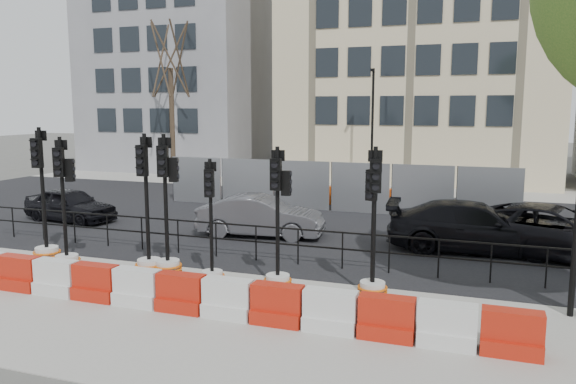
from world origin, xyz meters
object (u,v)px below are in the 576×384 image
at_px(traffic_signal_h, 372,271).
at_px(car_c, 475,227).
at_px(traffic_signal_d, 167,244).
at_px(car_a, 70,205).
at_px(traffic_signal_a, 45,236).

distance_m(traffic_signal_h, car_c, 5.43).
distance_m(traffic_signal_d, car_a, 8.45).
height_order(traffic_signal_a, traffic_signal_h, traffic_signal_a).
bearing_deg(traffic_signal_h, car_c, 86.05).
xyz_separation_m(car_a, car_c, (14.04, 0.30, 0.11)).
bearing_deg(car_a, car_c, -80.83).
xyz_separation_m(traffic_signal_a, car_c, (10.82, 5.05, -0.03)).
xyz_separation_m(traffic_signal_h, car_a, (-12.01, 4.73, -0.02)).
height_order(traffic_signal_d, car_a, traffic_signal_d).
bearing_deg(car_a, traffic_signal_d, -116.48).
distance_m(traffic_signal_a, traffic_signal_h, 8.79).
bearing_deg(car_a, traffic_signal_h, -103.58).
distance_m(traffic_signal_a, traffic_signal_d, 3.75).
xyz_separation_m(traffic_signal_a, traffic_signal_h, (8.79, 0.02, -0.11)).
xyz_separation_m(traffic_signal_d, traffic_signal_h, (5.04, 0.04, -0.20)).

